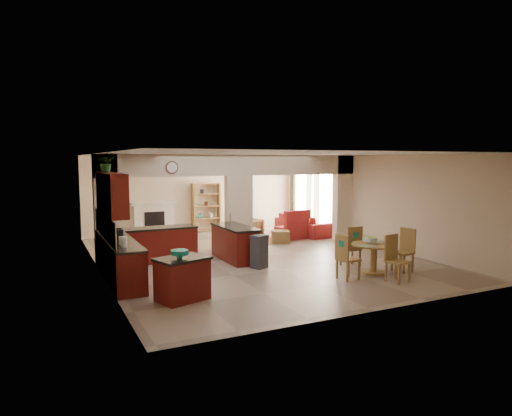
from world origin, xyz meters
name	(u,v)px	position (x,y,z in m)	size (l,w,h in m)	color
floor	(253,257)	(0.00, 0.00, 0.00)	(10.00, 10.00, 0.00)	gray
ceiling	(253,154)	(0.00, 0.00, 2.80)	(10.00, 10.00, 0.00)	white
wall_back	(195,194)	(0.00, 5.00, 1.40)	(8.00, 8.00, 0.00)	beige
wall_front	(378,232)	(0.00, -5.00, 1.40)	(8.00, 8.00, 0.00)	beige
wall_left	(99,214)	(-4.00, 0.00, 1.40)	(10.00, 10.00, 0.00)	beige
wall_right	(370,201)	(4.00, 0.00, 1.40)	(10.00, 10.00, 0.00)	beige
partition_left_pier	(106,209)	(-3.70, 1.00, 1.40)	(0.60, 0.25, 2.80)	beige
partition_center_pier	(239,213)	(0.00, 1.00, 1.10)	(0.80, 0.25, 2.20)	beige
partition_right_pier	(343,198)	(3.70, 1.00, 1.40)	(0.60, 0.25, 2.80)	beige
partition_header	(239,165)	(0.00, 1.00, 2.50)	(8.00, 0.25, 0.60)	beige
kitchen_counter	(134,252)	(-3.26, -0.25, 0.46)	(2.52, 3.29, 1.48)	#470D08
upper_cabinets	(111,194)	(-3.82, -0.80, 1.92)	(0.35, 2.40, 0.90)	#470D08
peninsula	(235,243)	(-0.60, -0.11, 0.46)	(0.70, 1.85, 0.91)	#470D08
wall_clock	(172,167)	(-2.00, 0.85, 2.45)	(0.34, 0.34, 0.03)	#53281B
rug	(259,241)	(1.20, 2.10, 0.01)	(1.60, 1.30, 0.01)	brown
fireplace	(154,218)	(-1.60, 4.83, 0.61)	(1.60, 0.35, 1.20)	beige
shelving_unit	(206,207)	(0.35, 4.82, 0.90)	(1.00, 0.32, 1.80)	olive
window_a	(327,201)	(3.97, 2.30, 1.20)	(0.02, 0.90, 1.90)	white
window_b	(302,198)	(3.97, 4.00, 1.20)	(0.02, 0.90, 1.90)	white
glazed_door	(314,203)	(3.97, 3.15, 1.05)	(0.02, 0.70, 2.10)	white
drape_a_left	(336,203)	(3.93, 1.70, 1.20)	(0.10, 0.28, 2.30)	#381916
drape_a_right	(316,200)	(3.93, 2.90, 1.20)	(0.10, 0.28, 2.30)	#381916
drape_b_left	(309,199)	(3.93, 3.40, 1.20)	(0.10, 0.28, 2.30)	#381916
drape_b_right	(293,196)	(3.93, 4.60, 1.20)	(0.10, 0.28, 2.30)	#381916
ceiling_fan	(255,163)	(1.50, 3.00, 2.56)	(1.00, 1.00, 0.10)	white
kitchen_island	(182,279)	(-2.87, -2.90, 0.41)	(1.11, 0.94, 0.82)	#470D08
teal_bowl	(180,254)	(-2.92, -2.94, 0.90)	(0.33, 0.33, 0.15)	#148C77
trash_can	(259,253)	(-0.42, -1.21, 0.38)	(0.36, 0.30, 0.75)	#2D2D2F
dining_table	(374,254)	(1.73, -2.88, 0.48)	(1.04, 1.04, 0.71)	olive
fruit_bowl	(370,240)	(1.65, -2.82, 0.79)	(0.33, 0.33, 0.18)	#90BB28
sofa	(304,224)	(3.30, 2.73, 0.36)	(0.96, 2.45, 0.71)	maroon
chaise	(292,232)	(2.50, 2.17, 0.20)	(0.98, 0.80, 0.39)	maroon
armchair	(249,229)	(1.04, 2.57, 0.35)	(0.74, 0.76, 0.69)	maroon
ottoman	(281,237)	(1.73, 1.60, 0.19)	(0.53, 0.53, 0.39)	maroon
plant	(106,162)	(-3.82, -0.21, 2.59)	(0.40, 0.35, 0.45)	#134612
chair_north	(352,245)	(1.70, -2.13, 0.55)	(0.45, 0.45, 1.02)	olive
chair_east	(405,248)	(2.58, -2.99, 0.55)	(0.49, 0.49, 1.02)	olive
chair_south	(395,256)	(1.70, -3.61, 0.55)	(0.48, 0.48, 1.02)	olive
chair_west	(345,255)	(0.80, -3.04, 0.55)	(0.45, 0.45, 1.02)	olive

